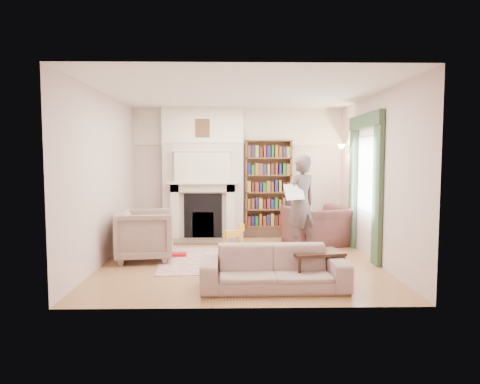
{
  "coord_description": "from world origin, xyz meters",
  "views": [
    {
      "loc": [
        -0.14,
        -7.09,
        1.75
      ],
      "look_at": [
        0.0,
        0.25,
        1.15
      ],
      "focal_mm": 32.0,
      "sensor_mm": 36.0,
      "label": 1
    }
  ],
  "objects_px": {
    "sofa": "(274,268)",
    "rocking_horse": "(233,236)",
    "coffee_table": "(316,267)",
    "paraffin_heater": "(163,229)",
    "armchair_reading": "(318,226)",
    "armchair_left": "(145,235)",
    "man_reading": "(301,204)",
    "bookcase": "(268,184)"
  },
  "relations": [
    {
      "from": "bookcase",
      "to": "sofa",
      "type": "bearing_deg",
      "value": -93.71
    },
    {
      "from": "sofa",
      "to": "bookcase",
      "type": "bearing_deg",
      "value": 85.18
    },
    {
      "from": "armchair_reading",
      "to": "coffee_table",
      "type": "bearing_deg",
      "value": 58.02
    },
    {
      "from": "armchair_left",
      "to": "rocking_horse",
      "type": "height_order",
      "value": "armchair_left"
    },
    {
      "from": "armchair_left",
      "to": "paraffin_heater",
      "type": "bearing_deg",
      "value": -10.24
    },
    {
      "from": "bookcase",
      "to": "armchair_left",
      "type": "bearing_deg",
      "value": -138.78
    },
    {
      "from": "armchair_reading",
      "to": "man_reading",
      "type": "height_order",
      "value": "man_reading"
    },
    {
      "from": "bookcase",
      "to": "coffee_table",
      "type": "height_order",
      "value": "bookcase"
    },
    {
      "from": "coffee_table",
      "to": "sofa",
      "type": "bearing_deg",
      "value": -170.56
    },
    {
      "from": "paraffin_heater",
      "to": "rocking_horse",
      "type": "xyz_separation_m",
      "value": [
        1.46,
        -0.6,
        -0.05
      ]
    },
    {
      "from": "man_reading",
      "to": "rocking_horse",
      "type": "xyz_separation_m",
      "value": [
        -1.23,
        0.4,
        -0.66
      ]
    },
    {
      "from": "armchair_left",
      "to": "sofa",
      "type": "bearing_deg",
      "value": -137.73
    },
    {
      "from": "sofa",
      "to": "rocking_horse",
      "type": "bearing_deg",
      "value": 100.36
    },
    {
      "from": "sofa",
      "to": "coffee_table",
      "type": "bearing_deg",
      "value": 20.59
    },
    {
      "from": "armchair_reading",
      "to": "armchair_left",
      "type": "relative_size",
      "value": 1.25
    },
    {
      "from": "sofa",
      "to": "paraffin_heater",
      "type": "xyz_separation_m",
      "value": [
        -1.99,
        3.2,
        -0.01
      ]
    },
    {
      "from": "sofa",
      "to": "rocking_horse",
      "type": "xyz_separation_m",
      "value": [
        -0.53,
        2.6,
        -0.05
      ]
    },
    {
      "from": "armchair_left",
      "to": "bookcase",
      "type": "bearing_deg",
      "value": -57.38
    },
    {
      "from": "armchair_reading",
      "to": "coffee_table",
      "type": "distance_m",
      "value": 2.62
    },
    {
      "from": "armchair_left",
      "to": "sofa",
      "type": "distance_m",
      "value": 2.63
    },
    {
      "from": "bookcase",
      "to": "armchair_reading",
      "type": "distance_m",
      "value": 1.48
    },
    {
      "from": "bookcase",
      "to": "armchair_reading",
      "type": "relative_size",
      "value": 1.57
    },
    {
      "from": "sofa",
      "to": "rocking_horse",
      "type": "relative_size",
      "value": 3.72
    },
    {
      "from": "bookcase",
      "to": "coffee_table",
      "type": "xyz_separation_m",
      "value": [
        0.38,
        -3.4,
        -0.95
      ]
    },
    {
      "from": "paraffin_heater",
      "to": "armchair_reading",
      "type": "bearing_deg",
      "value": -7.29
    },
    {
      "from": "bookcase",
      "to": "armchair_left",
      "type": "xyz_separation_m",
      "value": [
        -2.27,
        -1.99,
        -0.75
      ]
    },
    {
      "from": "man_reading",
      "to": "coffee_table",
      "type": "bearing_deg",
      "value": 55.66
    },
    {
      "from": "rocking_horse",
      "to": "armchair_left",
      "type": "bearing_deg",
      "value": -170.27
    },
    {
      "from": "sofa",
      "to": "man_reading",
      "type": "height_order",
      "value": "man_reading"
    },
    {
      "from": "sofa",
      "to": "armchair_reading",
      "type": "bearing_deg",
      "value": 66.44
    },
    {
      "from": "bookcase",
      "to": "man_reading",
      "type": "relative_size",
      "value": 1.04
    },
    {
      "from": "armchair_left",
      "to": "coffee_table",
      "type": "relative_size",
      "value": 1.34
    },
    {
      "from": "sofa",
      "to": "man_reading",
      "type": "relative_size",
      "value": 1.08
    },
    {
      "from": "bookcase",
      "to": "armchair_reading",
      "type": "xyz_separation_m",
      "value": [
        0.92,
        -0.84,
        -0.79
      ]
    },
    {
      "from": "armchair_left",
      "to": "sofa",
      "type": "xyz_separation_m",
      "value": [
        2.03,
        -1.65,
        -0.15
      ]
    },
    {
      "from": "coffee_table",
      "to": "armchair_left",
      "type": "bearing_deg",
      "value": 139.68
    },
    {
      "from": "paraffin_heater",
      "to": "rocking_horse",
      "type": "height_order",
      "value": "paraffin_heater"
    },
    {
      "from": "sofa",
      "to": "coffee_table",
      "type": "relative_size",
      "value": 2.76
    },
    {
      "from": "man_reading",
      "to": "paraffin_heater",
      "type": "xyz_separation_m",
      "value": [
        -2.7,
        1.0,
        -0.62
      ]
    },
    {
      "from": "paraffin_heater",
      "to": "rocking_horse",
      "type": "distance_m",
      "value": 1.58
    },
    {
      "from": "rocking_horse",
      "to": "sofa",
      "type": "bearing_deg",
      "value": -100.86
    },
    {
      "from": "sofa",
      "to": "armchair_left",
      "type": "bearing_deg",
      "value": 139.75
    }
  ]
}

